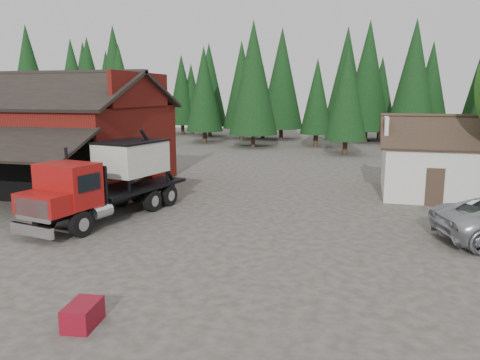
# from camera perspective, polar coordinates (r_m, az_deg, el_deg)

# --- Properties ---
(ground) EXTENTS (120.00, 120.00, 0.00)m
(ground) POSITION_cam_1_polar(r_m,az_deg,el_deg) (18.39, -11.52, -8.03)
(ground) COLOR #403B33
(ground) RESTS_ON ground
(red_barn) EXTENTS (12.80, 13.63, 7.18)m
(red_barn) POSITION_cam_1_polar(r_m,az_deg,el_deg) (31.88, -21.49, 4.22)
(red_barn) COLOR maroon
(red_barn) RESTS_ON ground
(farmhouse) EXTENTS (8.60, 6.42, 4.65)m
(farmhouse) POSITION_cam_1_polar(r_m,az_deg,el_deg) (29.24, 24.92, 1.44)
(farmhouse) COLOR silver
(farmhouse) RESTS_ON ground
(conifer_backdrop) EXTENTS (76.00, 16.00, 16.00)m
(conifer_backdrop) POSITION_cam_1_polar(r_m,az_deg,el_deg) (58.36, 7.30, 4.74)
(conifer_backdrop) COLOR black
(conifer_backdrop) RESTS_ON ground
(near_pine_a) EXTENTS (4.40, 4.40, 11.40)m
(near_pine_a) POSITION_cam_1_polar(r_m,az_deg,el_deg) (52.86, -19.70, 10.57)
(near_pine_a) COLOR #382619
(near_pine_a) RESTS_ON ground
(near_pine_b) EXTENTS (3.96, 3.96, 10.40)m
(near_pine_b) POSITION_cam_1_polar(r_m,az_deg,el_deg) (45.56, 12.93, 10.39)
(near_pine_b) COLOR #382619
(near_pine_b) RESTS_ON ground
(near_pine_d) EXTENTS (5.28, 5.28, 13.40)m
(near_pine_d) POSITION_cam_1_polar(r_m,az_deg,el_deg) (50.98, 1.65, 12.32)
(near_pine_d) COLOR #382619
(near_pine_d) RESTS_ON ground
(feed_truck) EXTENTS (4.18, 9.27, 4.05)m
(feed_truck) POSITION_cam_1_polar(r_m,az_deg,el_deg) (22.66, -15.48, 0.25)
(feed_truck) COLOR black
(feed_truck) RESTS_ON ground
(equip_box) EXTENTS (0.84, 1.18, 0.60)m
(equip_box) POSITION_cam_1_polar(r_m,az_deg,el_deg) (12.86, -18.61, -15.29)
(equip_box) COLOR maroon
(equip_box) RESTS_ON ground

